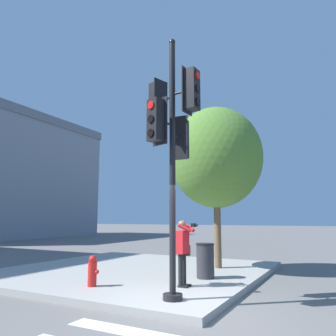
% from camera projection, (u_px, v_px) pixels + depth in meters
% --- Properties ---
extents(ground_plane, '(160.00, 160.00, 0.00)m').
position_uv_depth(ground_plane, '(187.00, 316.00, 6.08)').
color(ground_plane, slate).
extents(sidewalk_corner, '(8.00, 8.00, 0.16)m').
position_uv_depth(sidewalk_corner, '(134.00, 271.00, 10.76)').
color(sidewalk_corner, '#9E9B96').
rests_on(sidewalk_corner, ground_plane).
extents(traffic_signal_pole, '(1.31, 1.31, 5.70)m').
position_uv_depth(traffic_signal_pole, '(172.00, 131.00, 7.20)').
color(traffic_signal_pole, black).
rests_on(traffic_signal_pole, sidewalk_corner).
extents(person_photographer, '(0.58, 0.54, 1.59)m').
position_uv_depth(person_photographer, '(183.00, 247.00, 8.08)').
color(person_photographer, black).
rests_on(person_photographer, sidewalk_corner).
extents(street_tree, '(3.22, 3.22, 5.53)m').
position_uv_depth(street_tree, '(216.00, 158.00, 11.50)').
color(street_tree, brown).
rests_on(street_tree, sidewalk_corner).
extents(fire_hydrant, '(0.21, 0.27, 0.74)m').
position_uv_depth(fire_hydrant, '(92.00, 271.00, 8.01)').
color(fire_hydrant, red).
rests_on(fire_hydrant, sidewalk_corner).
extents(trash_bin, '(0.51, 0.51, 0.94)m').
position_uv_depth(trash_bin, '(205.00, 261.00, 9.10)').
color(trash_bin, '#2D2D33').
rests_on(trash_bin, sidewalk_corner).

